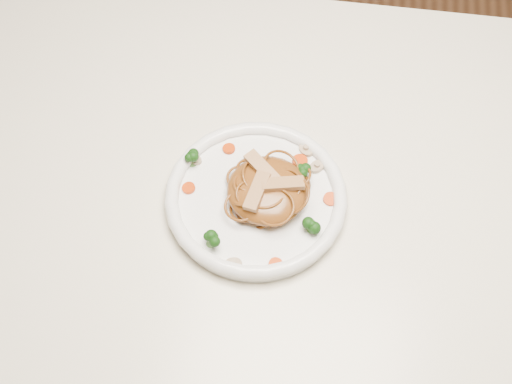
# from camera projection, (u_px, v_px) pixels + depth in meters

# --- Properties ---
(ground) EXTENTS (4.00, 4.00, 0.00)m
(ground) POSITION_uv_depth(u_px,v_px,m) (297.00, 360.00, 1.63)
(ground) COLOR #54311C
(ground) RESTS_ON ground
(table) EXTENTS (1.20, 0.80, 0.75)m
(table) POSITION_uv_depth(u_px,v_px,m) (318.00, 227.00, 1.08)
(table) COLOR beige
(table) RESTS_ON ground
(plate) EXTENTS (0.28, 0.28, 0.02)m
(plate) POSITION_uv_depth(u_px,v_px,m) (256.00, 200.00, 0.98)
(plate) COLOR white
(plate) RESTS_ON table
(noodle_mound) EXTENTS (0.13, 0.13, 0.04)m
(noodle_mound) POSITION_uv_depth(u_px,v_px,m) (267.00, 190.00, 0.96)
(noodle_mound) COLOR brown
(noodle_mound) RESTS_ON plate
(chicken_a) EXTENTS (0.06, 0.03, 0.01)m
(chicken_a) POSITION_uv_depth(u_px,v_px,m) (283.00, 184.00, 0.94)
(chicken_a) COLOR tan
(chicken_a) RESTS_ON noodle_mound
(chicken_b) EXTENTS (0.06, 0.05, 0.01)m
(chicken_b) POSITION_uv_depth(u_px,v_px,m) (262.00, 167.00, 0.95)
(chicken_b) COLOR tan
(chicken_b) RESTS_ON noodle_mound
(chicken_c) EXTENTS (0.03, 0.06, 0.01)m
(chicken_c) POSITION_uv_depth(u_px,v_px,m) (257.00, 191.00, 0.93)
(chicken_c) COLOR tan
(chicken_c) RESTS_ON noodle_mound
(broccoli_0) EXTENTS (0.03, 0.03, 0.03)m
(broccoli_0) POSITION_uv_depth(u_px,v_px,m) (303.00, 170.00, 0.98)
(broccoli_0) COLOR #12420D
(broccoli_0) RESTS_ON plate
(broccoli_1) EXTENTS (0.03, 0.03, 0.03)m
(broccoli_1) POSITION_uv_depth(u_px,v_px,m) (192.00, 158.00, 0.99)
(broccoli_1) COLOR #12420D
(broccoli_1) RESTS_ON plate
(broccoli_2) EXTENTS (0.04, 0.04, 0.03)m
(broccoli_2) POSITION_uv_depth(u_px,v_px,m) (211.00, 238.00, 0.92)
(broccoli_2) COLOR #12420D
(broccoli_2) RESTS_ON plate
(broccoli_3) EXTENTS (0.03, 0.03, 0.03)m
(broccoli_3) POSITION_uv_depth(u_px,v_px,m) (312.00, 225.00, 0.93)
(broccoli_3) COLOR #12420D
(broccoli_3) RESTS_ON plate
(carrot_0) EXTENTS (0.03, 0.03, 0.00)m
(carrot_0) POSITION_uv_depth(u_px,v_px,m) (300.00, 161.00, 1.00)
(carrot_0) COLOR #BE2C06
(carrot_0) RESTS_ON plate
(carrot_1) EXTENTS (0.02, 0.02, 0.00)m
(carrot_1) POSITION_uv_depth(u_px,v_px,m) (189.00, 188.00, 0.98)
(carrot_1) COLOR #BE2C06
(carrot_1) RESTS_ON plate
(carrot_2) EXTENTS (0.03, 0.03, 0.00)m
(carrot_2) POSITION_uv_depth(u_px,v_px,m) (330.00, 199.00, 0.97)
(carrot_2) COLOR #BE2C06
(carrot_2) RESTS_ON plate
(carrot_3) EXTENTS (0.02, 0.02, 0.00)m
(carrot_3) POSITION_uv_depth(u_px,v_px,m) (229.00, 149.00, 1.01)
(carrot_3) COLOR #BE2C06
(carrot_3) RESTS_ON plate
(carrot_4) EXTENTS (0.02, 0.02, 0.00)m
(carrot_4) POSITION_uv_depth(u_px,v_px,m) (276.00, 264.00, 0.91)
(carrot_4) COLOR #BE2C06
(carrot_4) RESTS_ON plate
(mushroom_0) EXTENTS (0.02, 0.02, 0.01)m
(mushroom_0) POSITION_uv_depth(u_px,v_px,m) (234.00, 264.00, 0.91)
(mushroom_0) COLOR beige
(mushroom_0) RESTS_ON plate
(mushroom_1) EXTENTS (0.04, 0.04, 0.01)m
(mushroom_1) POSITION_uv_depth(u_px,v_px,m) (317.00, 167.00, 0.99)
(mushroom_1) COLOR beige
(mushroom_1) RESTS_ON plate
(mushroom_2) EXTENTS (0.03, 0.03, 0.01)m
(mushroom_2) POSITION_uv_depth(u_px,v_px,m) (195.00, 160.00, 1.00)
(mushroom_2) COLOR beige
(mushroom_2) RESTS_ON plate
(mushroom_3) EXTENTS (0.04, 0.04, 0.01)m
(mushroom_3) POSITION_uv_depth(u_px,v_px,m) (306.00, 149.00, 1.01)
(mushroom_3) COLOR beige
(mushroom_3) RESTS_ON plate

